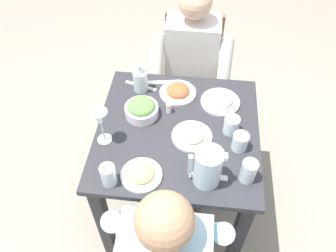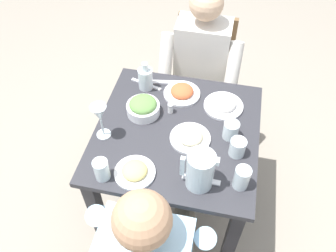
# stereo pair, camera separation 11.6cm
# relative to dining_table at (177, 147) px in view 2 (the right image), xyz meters

# --- Properties ---
(ground_plane) EXTENTS (8.00, 8.00, 0.00)m
(ground_plane) POSITION_rel_dining_table_xyz_m (0.00, 0.00, -0.59)
(ground_plane) COLOR gray
(dining_table) EXTENTS (0.80, 0.80, 0.73)m
(dining_table) POSITION_rel_dining_table_xyz_m (0.00, 0.00, 0.00)
(dining_table) COLOR #2D2D33
(dining_table) RESTS_ON ground_plane
(chair_near) EXTENTS (0.40, 0.40, 0.86)m
(chair_near) POSITION_rel_dining_table_xyz_m (-0.03, -0.76, -0.11)
(chair_near) COLOR brown
(chair_near) RESTS_ON ground_plane
(diner_near) EXTENTS (0.48, 0.53, 1.15)m
(diner_near) POSITION_rel_dining_table_xyz_m (-0.03, -0.56, 0.04)
(diner_near) COLOR silver
(diner_near) RESTS_ON ground_plane
(diner_far) EXTENTS (0.48, 0.53, 1.15)m
(diner_far) POSITION_rel_dining_table_xyz_m (-0.01, 0.56, 0.04)
(diner_far) COLOR #9EC6E0
(diner_far) RESTS_ON ground_plane
(water_pitcher) EXTENTS (0.16, 0.12, 0.19)m
(water_pitcher) POSITION_rel_dining_table_xyz_m (-0.15, 0.27, 0.24)
(water_pitcher) COLOR silver
(water_pitcher) RESTS_ON dining_table
(salad_bowl) EXTENTS (0.17, 0.17, 0.09)m
(salad_bowl) POSITION_rel_dining_table_xyz_m (0.19, -0.08, 0.18)
(salad_bowl) COLOR white
(salad_bowl) RESTS_ON dining_table
(plate_beans) EXTENTS (0.20, 0.20, 0.04)m
(plate_beans) POSITION_rel_dining_table_xyz_m (-0.07, 0.04, 0.16)
(plate_beans) COLOR white
(plate_beans) RESTS_ON dining_table
(plate_yoghurt) EXTENTS (0.21, 0.21, 0.06)m
(plate_yoghurt) POSITION_rel_dining_table_xyz_m (-0.21, -0.21, 0.16)
(plate_yoghurt) COLOR white
(plate_yoghurt) RESTS_ON dining_table
(plate_fries) EXTENTS (0.19, 0.19, 0.05)m
(plate_fries) POSITION_rel_dining_table_xyz_m (0.13, 0.29, 0.16)
(plate_fries) COLOR white
(plate_fries) RESTS_ON dining_table
(plate_rice_curry) EXTENTS (0.20, 0.20, 0.06)m
(plate_rice_curry) POSITION_rel_dining_table_xyz_m (0.02, -0.25, 0.16)
(plate_rice_curry) COLOR white
(plate_rice_curry) RESTS_ON dining_table
(water_glass_far_right) EXTENTS (0.08, 0.08, 0.09)m
(water_glass_far_right) POSITION_rel_dining_table_xyz_m (-0.26, -0.02, 0.19)
(water_glass_far_right) COLOR silver
(water_glass_far_right) RESTS_ON dining_table
(water_glass_far_left) EXTENTS (0.07, 0.07, 0.11)m
(water_glass_far_left) POSITION_rel_dining_table_xyz_m (-0.33, 0.25, 0.20)
(water_glass_far_left) COLOR silver
(water_glass_far_left) RESTS_ON dining_table
(water_glass_center) EXTENTS (0.08, 0.08, 0.09)m
(water_glass_center) POSITION_rel_dining_table_xyz_m (-0.30, 0.08, 0.18)
(water_glass_center) COLOR silver
(water_glass_center) RESTS_ON dining_table
(water_glass_near_right) EXTENTS (0.07, 0.07, 0.11)m
(water_glass_near_right) POSITION_rel_dining_table_xyz_m (0.27, 0.33, 0.19)
(water_glass_near_right) COLOR silver
(water_glass_near_right) RESTS_ON dining_table
(wine_glass) EXTENTS (0.08, 0.08, 0.20)m
(wine_glass) POSITION_rel_dining_table_xyz_m (0.34, 0.10, 0.28)
(wine_glass) COLOR silver
(wine_glass) RESTS_ON dining_table
(oil_carafe) EXTENTS (0.08, 0.08, 0.16)m
(oil_carafe) POSITION_rel_dining_table_xyz_m (0.23, -0.27, 0.20)
(oil_carafe) COLOR silver
(oil_carafe) RESTS_ON dining_table
(salt_shaker) EXTENTS (0.03, 0.03, 0.05)m
(salt_shaker) POSITION_rel_dining_table_xyz_m (0.06, -0.11, 0.17)
(salt_shaker) COLOR white
(salt_shaker) RESTS_ON dining_table
(fork_near) EXTENTS (0.17, 0.05, 0.01)m
(fork_near) POSITION_rel_dining_table_xyz_m (0.14, -0.33, 0.14)
(fork_near) COLOR silver
(fork_near) RESTS_ON dining_table
(knife_near) EXTENTS (0.18, 0.07, 0.01)m
(knife_near) POSITION_rel_dining_table_xyz_m (0.23, -0.29, 0.14)
(knife_near) COLOR silver
(knife_near) RESTS_ON dining_table
(fork_far) EXTENTS (0.17, 0.03, 0.01)m
(fork_far) POSITION_rel_dining_table_xyz_m (-0.16, 0.26, 0.14)
(fork_far) COLOR silver
(fork_far) RESTS_ON dining_table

